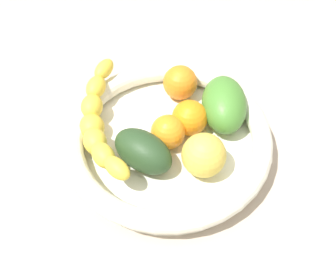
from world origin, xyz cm
name	(u,v)px	position (x,y,z in cm)	size (l,w,h in cm)	color
kitchen_counter	(168,154)	(0.00, 0.00, 1.50)	(120.00, 120.00, 3.00)	#B3A392
fruit_bowl	(168,139)	(0.00, 0.00, 5.42)	(31.76, 31.76, 4.70)	silver
banana_draped_left	(98,121)	(8.04, 7.31, 7.77)	(22.22, 13.74, 5.80)	yellow
orange_front	(172,132)	(-0.49, -0.45, 7.27)	(5.31, 5.31, 5.31)	orange
orange_mid_left	(180,83)	(6.83, -8.10, 7.50)	(5.78, 5.78, 5.78)	orange
orange_mid_right	(191,119)	(-0.36, -4.30, 7.42)	(5.62, 5.62, 5.62)	orange
avocado_dark	(143,151)	(-0.61, 5.13, 7.42)	(9.61, 5.79, 5.62)	#264022
mango_green	(224,104)	(-1.59, -10.02, 7.96)	(10.87, 7.02, 6.70)	#468431
apple_yellow	(204,155)	(-6.86, -1.01, 7.84)	(6.47, 6.47, 6.47)	#E2C049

